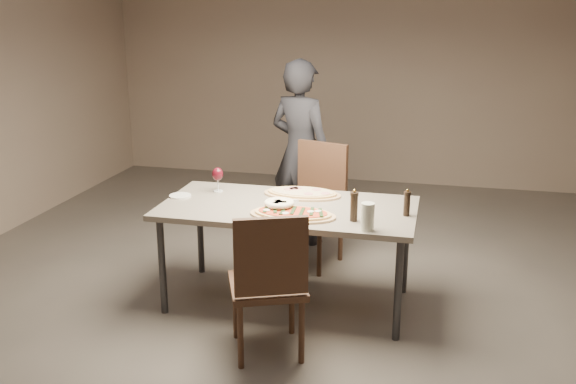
% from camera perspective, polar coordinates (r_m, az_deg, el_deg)
% --- Properties ---
extents(room, '(7.00, 7.00, 7.00)m').
position_cam_1_polar(room, '(4.39, -0.00, 6.89)').
color(room, '#554F49').
rests_on(room, ground).
extents(dining_table, '(1.80, 0.90, 0.75)m').
position_cam_1_polar(dining_table, '(4.56, -0.00, -1.89)').
color(dining_table, slate).
rests_on(dining_table, ground).
extents(zucchini_pizza, '(0.59, 0.33, 0.05)m').
position_cam_1_polar(zucchini_pizza, '(4.32, 0.43, -1.96)').
color(zucchini_pizza, tan).
rests_on(zucchini_pizza, dining_table).
extents(ham_pizza, '(0.58, 0.32, 0.04)m').
position_cam_1_polar(ham_pizza, '(4.78, 1.28, -0.11)').
color(ham_pizza, tan).
rests_on(ham_pizza, dining_table).
extents(bread_basket, '(0.21, 0.21, 0.07)m').
position_cam_1_polar(bread_basket, '(4.41, -0.79, -1.15)').
color(bread_basket, '#F1E8C4').
rests_on(bread_basket, dining_table).
extents(oil_dish, '(0.13, 0.13, 0.01)m').
position_cam_1_polar(oil_dish, '(4.69, 0.65, -0.56)').
color(oil_dish, white).
rests_on(oil_dish, dining_table).
extents(pepper_mill_left, '(0.06, 0.06, 0.22)m').
position_cam_1_polar(pepper_mill_left, '(4.22, 5.89, -1.25)').
color(pepper_mill_left, black).
rests_on(pepper_mill_left, dining_table).
extents(pepper_mill_right, '(0.05, 0.05, 0.19)m').
position_cam_1_polar(pepper_mill_right, '(4.38, 10.52, -0.98)').
color(pepper_mill_right, black).
rests_on(pepper_mill_right, dining_table).
extents(carafe, '(0.09, 0.09, 0.18)m').
position_cam_1_polar(carafe, '(4.06, 7.09, -2.20)').
color(carafe, silver).
rests_on(carafe, dining_table).
extents(wine_glass, '(0.08, 0.08, 0.19)m').
position_cam_1_polar(wine_glass, '(4.87, -6.27, 1.53)').
color(wine_glass, silver).
rests_on(wine_glass, dining_table).
extents(side_plate, '(0.16, 0.16, 0.01)m').
position_cam_1_polar(side_plate, '(4.82, -9.56, -0.33)').
color(side_plate, white).
rests_on(side_plate, dining_table).
extents(chair_near, '(0.59, 0.59, 0.96)m').
position_cam_1_polar(chair_near, '(3.90, -1.72, -7.63)').
color(chair_near, '#3F271A').
rests_on(chair_near, ground).
extents(chair_far, '(0.60, 0.60, 1.01)m').
position_cam_1_polar(chair_far, '(5.38, 2.45, -0.41)').
color(chair_far, '#3F271A').
rests_on(chair_far, ground).
extents(diner, '(0.72, 0.60, 1.67)m').
position_cam_1_polar(diner, '(5.78, 1.12, 3.55)').
color(diner, black).
rests_on(diner, ground).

